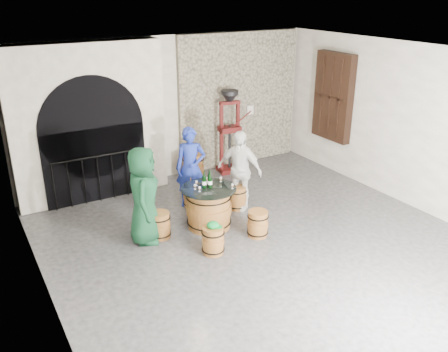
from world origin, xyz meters
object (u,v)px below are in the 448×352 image
barrel_stool_left (160,225)px  corking_press (230,125)px  barrel_stool_near_left (213,240)px  wine_bottle_right (209,180)px  wine_bottle_left (204,181)px  wine_bottle_center (210,181)px  barrel_table (209,208)px  barrel_stool_right (237,197)px  barrel_stool_far (193,195)px  person_white (239,170)px  barrel_stool_near_right (258,224)px  side_barrel (193,168)px  person_green (144,196)px  person_blue (191,167)px

barrel_stool_left → corking_press: corking_press is taller
barrel_stool_near_left → corking_press: size_ratio=0.24×
wine_bottle_right → corking_press: corking_press is taller
barrel_stool_left → wine_bottle_left: bearing=-2.5°
wine_bottle_center → barrel_table: bearing=-166.4°
barrel_stool_right → corking_press: bearing=63.4°
barrel_stool_far → person_white: size_ratio=0.30×
barrel_table → barrel_stool_near_left: size_ratio=2.10×
barrel_stool_near_right → barrel_stool_far: bearing=105.0°
barrel_stool_near_right → side_barrel: side_barrel is taller
barrel_stool_right → barrel_stool_near_left: (-1.25, -1.26, 0.00)m
person_white → wine_bottle_right: (-0.88, -0.38, 0.10)m
barrel_stool_near_left → wine_bottle_right: size_ratio=1.48×
person_green → person_blue: 1.61m
barrel_stool_left → person_blue: bearing=40.4°
barrel_stool_far → person_white: 1.10m
person_white → person_green: bearing=-112.8°
barrel_table → barrel_stool_right: (0.86, 0.40, -0.15)m
person_green → side_barrel: bearing=-17.8°
barrel_stool_far → side_barrel: 1.32m
barrel_stool_near_left → barrel_stool_far: bearing=73.8°
person_blue → wine_bottle_left: (-0.21, -0.96, 0.09)m
barrel_stool_right → person_blue: person_blue is taller
barrel_stool_left → person_green: (-0.25, 0.02, 0.62)m
barrel_stool_near_right → barrel_table: bearing=128.1°
barrel_stool_near_right → corking_press: 3.34m
person_blue → barrel_stool_right: bearing=-14.1°
person_white → wine_bottle_left: size_ratio=4.95×
barrel_table → wine_bottle_center: bearing=13.6°
wine_bottle_center → corking_press: bearing=51.9°
wine_bottle_left → wine_bottle_right: bearing=2.0°
wine_bottle_left → person_blue: bearing=77.9°
barrel_stool_near_right → side_barrel: bearing=86.9°
barrel_stool_right → barrel_stool_near_right: same height
person_green → side_barrel: 2.83m
barrel_stool_right → person_green: (-2.05, -0.29, 0.62)m
barrel_stool_left → barrel_stool_right: (1.80, 0.31, 0.00)m
barrel_stool_near_right → person_white: 1.35m
barrel_stool_near_left → corking_press: corking_press is taller
wine_bottle_center → corking_press: corking_press is taller
barrel_stool_near_right → wine_bottle_right: 1.17m
side_barrel → wine_bottle_center: bearing=-108.6°
barrel_stool_near_right → wine_bottle_left: wine_bottle_left is taller
side_barrel → person_blue: bearing=-118.5°
wine_bottle_center → wine_bottle_right: 0.04m
person_green → wine_bottle_left: bearing=-66.8°
barrel_table → wine_bottle_right: wine_bottle_right is taller
person_green → person_blue: size_ratio=1.05×
barrel_table → barrel_stool_near_left: 0.96m
barrel_stool_far → side_barrel: size_ratio=0.72×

